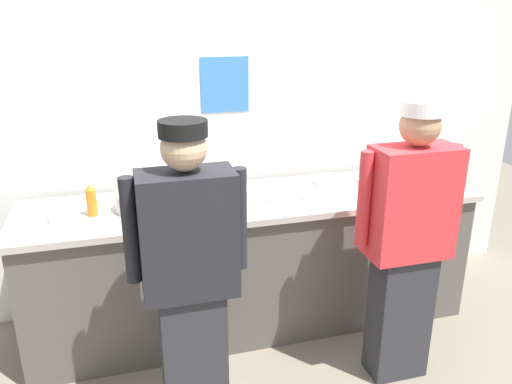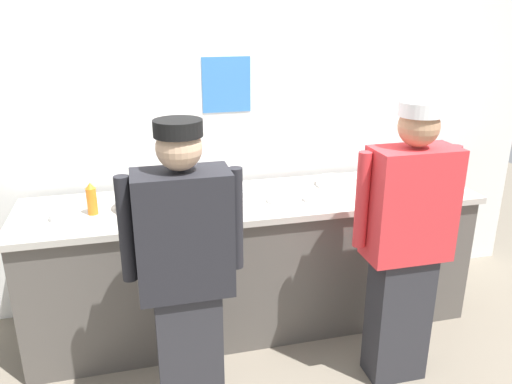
{
  "view_description": "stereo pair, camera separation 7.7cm",
  "coord_description": "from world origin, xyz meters",
  "px_view_note": "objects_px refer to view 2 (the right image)",
  "views": [
    {
      "loc": [
        -0.8,
        -2.55,
        2.04
      ],
      "look_at": [
        0.01,
        0.34,
        0.97
      ],
      "focal_mm": 35.47,
      "sensor_mm": 36.0,
      "label": 1
    },
    {
      "loc": [
        -0.72,
        -2.57,
        2.04
      ],
      "look_at": [
        0.01,
        0.34,
        0.97
      ],
      "focal_mm": 35.47,
      "sensor_mm": 36.0,
      "label": 2
    }
  ],
  "objects_px": {
    "squeeze_bottle_primary": "(92,199)",
    "ramekin_red_sauce": "(275,199)",
    "plate_stack_front": "(334,182)",
    "mixing_bowl_steel": "(145,200)",
    "ramekin_orange_sauce": "(56,217)",
    "chef_near_left": "(186,274)",
    "chef_center": "(406,241)",
    "plate_stack_rear": "(236,192)",
    "ramekin_green_sauce": "(311,197)",
    "sheet_tray": "(394,185)"
  },
  "relations": [
    {
      "from": "plate_stack_front",
      "to": "ramekin_green_sauce",
      "type": "xyz_separation_m",
      "value": [
        -0.26,
        -0.24,
        -0.0
      ]
    },
    {
      "from": "plate_stack_front",
      "to": "plate_stack_rear",
      "type": "bearing_deg",
      "value": -175.67
    },
    {
      "from": "chef_center",
      "to": "ramekin_green_sauce",
      "type": "distance_m",
      "value": 0.69
    },
    {
      "from": "chef_center",
      "to": "plate_stack_rear",
      "type": "distance_m",
      "value": 1.11
    },
    {
      "from": "plate_stack_rear",
      "to": "mixing_bowl_steel",
      "type": "bearing_deg",
      "value": -172.75
    },
    {
      "from": "chef_center",
      "to": "ramekin_green_sauce",
      "type": "relative_size",
      "value": 16.95
    },
    {
      "from": "plate_stack_rear",
      "to": "ramekin_green_sauce",
      "type": "bearing_deg",
      "value": -23.18
    },
    {
      "from": "mixing_bowl_steel",
      "to": "squeeze_bottle_primary",
      "type": "distance_m",
      "value": 0.31
    },
    {
      "from": "squeeze_bottle_primary",
      "to": "mixing_bowl_steel",
      "type": "bearing_deg",
      "value": 3.52
    },
    {
      "from": "squeeze_bottle_primary",
      "to": "ramekin_red_sauce",
      "type": "height_order",
      "value": "squeeze_bottle_primary"
    },
    {
      "from": "sheet_tray",
      "to": "chef_near_left",
      "type": "bearing_deg",
      "value": -153.25
    },
    {
      "from": "chef_near_left",
      "to": "plate_stack_front",
      "type": "height_order",
      "value": "chef_near_left"
    },
    {
      "from": "chef_near_left",
      "to": "ramekin_orange_sauce",
      "type": "relative_size",
      "value": 19.08
    },
    {
      "from": "plate_stack_front",
      "to": "ramekin_orange_sauce",
      "type": "xyz_separation_m",
      "value": [
        -1.78,
        -0.19,
        -0.0
      ]
    },
    {
      "from": "mixing_bowl_steel",
      "to": "ramekin_red_sauce",
      "type": "xyz_separation_m",
      "value": [
        0.8,
        -0.09,
        -0.04
      ]
    },
    {
      "from": "plate_stack_front",
      "to": "mixing_bowl_steel",
      "type": "xyz_separation_m",
      "value": [
        -1.28,
        -0.13,
        0.03
      ]
    },
    {
      "from": "plate_stack_front",
      "to": "plate_stack_rear",
      "type": "distance_m",
      "value": 0.71
    },
    {
      "from": "ramekin_orange_sauce",
      "to": "squeeze_bottle_primary",
      "type": "bearing_deg",
      "value": 13.07
    },
    {
      "from": "chef_center",
      "to": "ramekin_orange_sauce",
      "type": "bearing_deg",
      "value": 160.5
    },
    {
      "from": "chef_near_left",
      "to": "ramekin_green_sauce",
      "type": "xyz_separation_m",
      "value": [
        0.87,
        0.66,
        0.08
      ]
    },
    {
      "from": "plate_stack_rear",
      "to": "ramekin_orange_sauce",
      "type": "distance_m",
      "value": 1.09
    },
    {
      "from": "mixing_bowl_steel",
      "to": "squeeze_bottle_primary",
      "type": "height_order",
      "value": "squeeze_bottle_primary"
    },
    {
      "from": "sheet_tray",
      "to": "ramekin_orange_sauce",
      "type": "xyz_separation_m",
      "value": [
        -2.17,
        -0.06,
        0.01
      ]
    },
    {
      "from": "plate_stack_front",
      "to": "plate_stack_rear",
      "type": "relative_size",
      "value": 0.99
    },
    {
      "from": "ramekin_red_sauce",
      "to": "ramekin_orange_sauce",
      "type": "height_order",
      "value": "ramekin_orange_sauce"
    },
    {
      "from": "chef_near_left",
      "to": "plate_stack_rear",
      "type": "height_order",
      "value": "chef_near_left"
    },
    {
      "from": "chef_center",
      "to": "ramekin_red_sauce",
      "type": "distance_m",
      "value": 0.85
    },
    {
      "from": "ramekin_orange_sauce",
      "to": "sheet_tray",
      "type": "bearing_deg",
      "value": 1.49
    },
    {
      "from": "chef_near_left",
      "to": "squeeze_bottle_primary",
      "type": "xyz_separation_m",
      "value": [
        -0.45,
        0.75,
        0.15
      ]
    },
    {
      "from": "squeeze_bottle_primary",
      "to": "ramekin_green_sauce",
      "type": "xyz_separation_m",
      "value": [
        1.33,
        -0.1,
        -0.07
      ]
    },
    {
      "from": "squeeze_bottle_primary",
      "to": "sheet_tray",
      "type": "bearing_deg",
      "value": 0.3
    },
    {
      "from": "squeeze_bottle_primary",
      "to": "ramekin_orange_sauce",
      "type": "xyz_separation_m",
      "value": [
        -0.2,
        -0.05,
        -0.07
      ]
    },
    {
      "from": "sheet_tray",
      "to": "ramekin_red_sauce",
      "type": "height_order",
      "value": "ramekin_red_sauce"
    },
    {
      "from": "chef_center",
      "to": "mixing_bowl_steel",
      "type": "relative_size",
      "value": 4.69
    },
    {
      "from": "plate_stack_front",
      "to": "ramekin_orange_sauce",
      "type": "height_order",
      "value": "plate_stack_front"
    },
    {
      "from": "squeeze_bottle_primary",
      "to": "ramekin_green_sauce",
      "type": "relative_size",
      "value": 2.04
    },
    {
      "from": "plate_stack_front",
      "to": "plate_stack_rear",
      "type": "xyz_separation_m",
      "value": [
        -0.7,
        -0.05,
        0.01
      ]
    },
    {
      "from": "sheet_tray",
      "to": "plate_stack_rear",
      "type": "bearing_deg",
      "value": 175.71
    },
    {
      "from": "plate_stack_rear",
      "to": "ramekin_red_sauce",
      "type": "relative_size",
      "value": 2.42
    },
    {
      "from": "chef_center",
      "to": "ramekin_green_sauce",
      "type": "height_order",
      "value": "chef_center"
    },
    {
      "from": "mixing_bowl_steel",
      "to": "plate_stack_rear",
      "type": "bearing_deg",
      "value": 7.25
    },
    {
      "from": "ramekin_red_sauce",
      "to": "squeeze_bottle_primary",
      "type": "bearing_deg",
      "value": 176.36
    },
    {
      "from": "plate_stack_rear",
      "to": "mixing_bowl_steel",
      "type": "relative_size",
      "value": 0.71
    },
    {
      "from": "chef_center",
      "to": "plate_stack_rear",
      "type": "height_order",
      "value": "chef_center"
    },
    {
      "from": "plate_stack_front",
      "to": "ramekin_red_sauce",
      "type": "distance_m",
      "value": 0.53
    },
    {
      "from": "ramekin_green_sauce",
      "to": "ramekin_orange_sauce",
      "type": "distance_m",
      "value": 1.53
    },
    {
      "from": "chef_near_left",
      "to": "mixing_bowl_steel",
      "type": "relative_size",
      "value": 4.62
    },
    {
      "from": "chef_near_left",
      "to": "plate_stack_rear",
      "type": "bearing_deg",
      "value": 63.29
    },
    {
      "from": "plate_stack_rear",
      "to": "ramekin_green_sauce",
      "type": "relative_size",
      "value": 2.58
    },
    {
      "from": "chef_center",
      "to": "ramekin_green_sauce",
      "type": "xyz_separation_m",
      "value": [
        -0.33,
        0.6,
        0.07
      ]
    }
  ]
}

